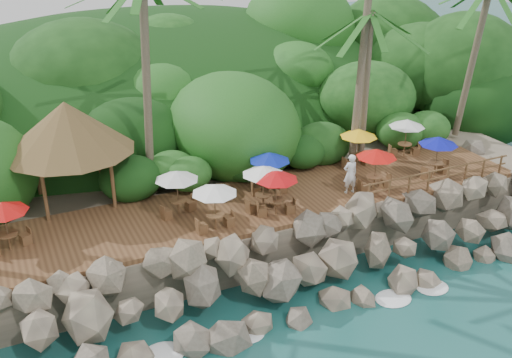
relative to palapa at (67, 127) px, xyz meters
name	(u,v)px	position (x,y,z in m)	size (l,w,h in m)	color
ground	(323,320)	(7.23, -9.45, -5.79)	(140.00, 140.00, 0.00)	#19514F
land_base	(185,152)	(7.23, 6.55, -4.74)	(32.00, 25.20, 2.10)	gray
jungle_hill	(151,130)	(7.23, 14.05, -5.79)	(44.80, 28.00, 15.40)	#143811
seawall	(298,268)	(7.23, -7.45, -4.64)	(29.00, 4.00, 2.30)	gray
terrace	(256,203)	(7.23, -3.45, -3.59)	(26.00, 5.00, 0.20)	brown
jungle_foliage	(191,174)	(7.23, 5.55, -5.79)	(44.00, 16.00, 12.00)	#143811
foam_line	(319,315)	(7.23, -9.15, -5.76)	(25.20, 0.80, 0.06)	white
palapa	(67,127)	(0.00, 0.00, 0.00)	(5.59, 5.59, 4.60)	brown
dining_clusters	(289,163)	(8.73, -3.66, -1.82)	(21.49, 5.06, 2.02)	brown
railing	(438,177)	(15.44, -5.80, -2.88)	(8.30, 0.10, 1.00)	brown
waiter	(350,174)	(11.51, -4.42, -2.55)	(0.69, 0.45, 1.88)	silver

